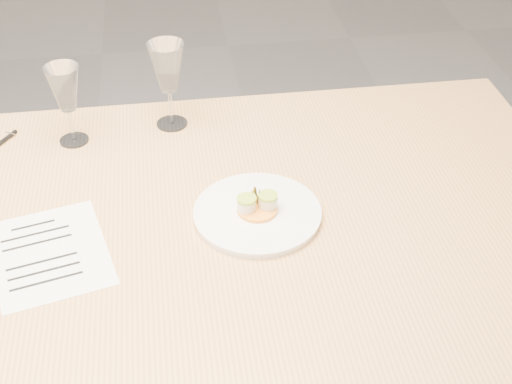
{
  "coord_description": "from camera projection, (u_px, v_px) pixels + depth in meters",
  "views": [
    {
      "loc": [
        0.31,
        -1.14,
        1.7
      ],
      "look_at": [
        0.48,
        0.02,
        0.8
      ],
      "focal_mm": 50.0,
      "sensor_mm": 36.0,
      "label": 1
    }
  ],
  "objects": [
    {
      "name": "wine_glass_3",
      "position": [
        65.0,
        90.0,
        1.64
      ],
      "size": [
        0.08,
        0.08,
        0.2
      ],
      "color": "white",
      "rests_on": "dining_table"
    },
    {
      "name": "dining_table",
      "position": [
        29.0,
        262.0,
        1.49
      ],
      "size": [
        2.4,
        1.0,
        0.75
      ],
      "color": "tan",
      "rests_on": "ground"
    },
    {
      "name": "recipe_sheet",
      "position": [
        50.0,
        253.0,
        1.41
      ],
      "size": [
        0.27,
        0.32,
        0.0
      ],
      "rotation": [
        0.0,
        0.0,
        0.24
      ],
      "color": "white",
      "rests_on": "dining_table"
    },
    {
      "name": "dinner_plate",
      "position": [
        258.0,
        212.0,
        1.49
      ],
      "size": [
        0.27,
        0.27,
        0.07
      ],
      "rotation": [
        0.0,
        0.0,
        -0.06
      ],
      "color": "white",
      "rests_on": "dining_table"
    },
    {
      "name": "wine_glass_4",
      "position": [
        167.0,
        69.0,
        1.69
      ],
      "size": [
        0.09,
        0.09,
        0.22
      ],
      "color": "white",
      "rests_on": "dining_table"
    }
  ]
}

